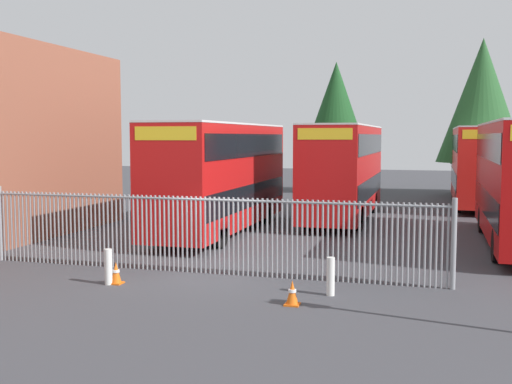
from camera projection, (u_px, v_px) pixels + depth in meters
The scene contains 12 objects.
ground_plane at pixel (283, 232), 25.36m from camera, with size 100.00×100.00×0.00m, color #3D3D42.
palisade_fence at pixel (203, 232), 17.71m from camera, with size 13.77×0.14×2.35m.
double_decker_bus_near_gate at pixel (221, 173), 25.10m from camera, with size 2.54×10.81×4.42m.
double_decker_bus_behind_fence_right at pixel (344, 168), 29.16m from camera, with size 2.54×10.81×4.42m.
double_decker_bus_far_back at pixel (478, 163), 34.69m from camera, with size 2.54×10.81×4.42m.
bollard_near_left at pixel (108, 267), 16.40m from camera, with size 0.20×0.20×0.95m, color silver.
bollard_center_front at pixel (331, 276), 15.27m from camera, with size 0.20×0.20×0.95m, color silver.
traffic_cone_by_gate at pixel (116, 273), 16.50m from camera, with size 0.34×0.34×0.59m.
traffic_cone_mid_forecourt at pixel (292, 293), 14.40m from camera, with size 0.34×0.34×0.59m.
tree_tall_back at pixel (484, 120), 42.18m from camera, with size 4.25×4.25×8.09m.
tree_short_side at pixel (336, 110), 43.57m from camera, with size 4.69×4.69×9.09m.
tree_mid_row at pixel (482, 101), 39.58m from camera, with size 5.50×5.50×10.11m.
Camera 1 is at (5.88, -16.44, 3.90)m, focal length 43.70 mm.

